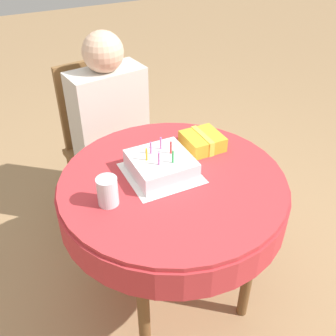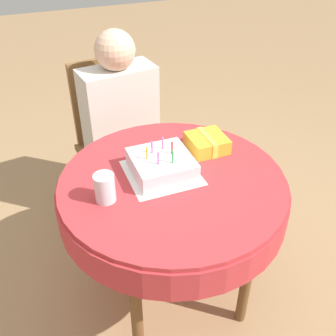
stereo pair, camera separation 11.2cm
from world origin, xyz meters
name	(u,v)px [view 2 (the right image)]	position (x,y,z in m)	size (l,w,h in m)	color
ground_plane	(172,292)	(0.00, 0.00, 0.00)	(12.00, 12.00, 0.00)	#A37F56
dining_table	(172,196)	(0.00, 0.00, 0.66)	(0.96, 0.96, 0.75)	#BC3338
chair	(117,137)	(-0.03, 0.83, 0.49)	(0.52, 0.52, 0.94)	brown
person	(121,114)	(-0.02, 0.73, 0.69)	(0.43, 0.33, 1.16)	#DBB293
napkin	(162,173)	(-0.03, 0.06, 0.75)	(0.29, 0.29, 0.00)	white
birthday_cake	(162,165)	(-0.03, 0.06, 0.79)	(0.24, 0.24, 0.14)	white
drinking_glass	(105,188)	(-0.29, -0.03, 0.81)	(0.08, 0.08, 0.12)	silver
gift_box	(207,143)	(0.23, 0.15, 0.78)	(0.17, 0.17, 0.07)	gold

